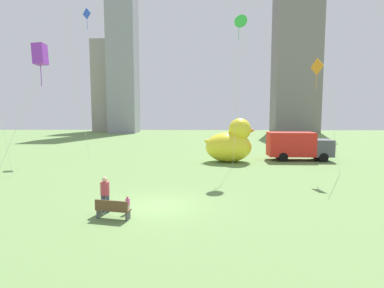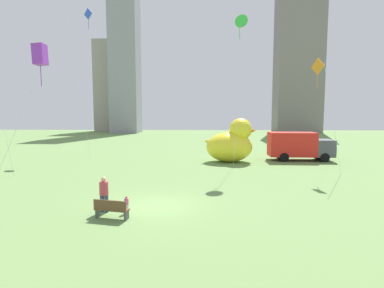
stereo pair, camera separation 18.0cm
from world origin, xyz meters
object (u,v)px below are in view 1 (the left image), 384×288
kite_orange (318,71)px  box_truck (298,146)px  kite_purple (40,55)px  park_bench (112,209)px  giant_inflatable_duck (230,143)px  kite_green (239,19)px  person_child (128,204)px  kite_blue (86,22)px  person_adult (105,193)px

kite_orange → box_truck: bearing=82.8°
kite_orange → kite_purple: (-17.75, -7.39, -0.13)m
kite_purple → box_truck: bearing=37.3°
park_bench → giant_inflatable_duck: size_ratio=0.32×
box_truck → kite_green: 13.75m
park_bench → box_truck: box_truck is taller
park_bench → person_child: park_bench is taller
park_bench → kite_purple: size_ratio=0.19×
box_truck → kite_orange: kite_orange is taller
park_bench → kite_green: size_ratio=0.12×
person_child → kite_blue: 26.77m
kite_purple → person_adult: bearing=-30.4°
kite_orange → giant_inflatable_duck: bearing=136.9°
park_bench → kite_blue: kite_blue is taller
kite_orange → kite_blue: bearing=153.9°
giant_inflatable_duck → kite_orange: size_ratio=0.58×
person_adult → kite_blue: (-8.09, 20.44, 13.93)m
person_child → kite_orange: kite_orange is taller
kite_blue → giant_inflatable_duck: bearing=-17.7°
giant_inflatable_duck → kite_green: kite_green is taller
person_adult → kite_green: bearing=57.3°
person_child → box_truck: size_ratio=0.13×
giant_inflatable_duck → box_truck: size_ratio=0.82×
park_bench → person_adult: bearing=123.0°
park_bench → box_truck: bearing=51.6°
box_truck → kite_purple: size_ratio=0.74×
person_adult → kite_purple: size_ratio=0.20×
park_bench → giant_inflatable_duck: 17.88m
person_adult → kite_purple: 8.41m
giant_inflatable_duck → kite_orange: (6.05, -5.66, 6.21)m
person_adult → kite_purple: bearing=149.6°
kite_green → person_adult: bearing=-122.7°
kite_blue → kite_purple: 19.76m
park_bench → kite_green: (7.24, 13.18, 12.17)m
person_child → person_adult: bearing=172.7°
person_child → kite_purple: kite_purple is taller
kite_green → person_child: bearing=-118.6°
kite_blue → person_adult: bearing=-68.4°
giant_inflatable_duck → kite_green: (0.25, -3.23, 10.82)m
person_adult → kite_orange: size_ratio=0.19×
person_adult → person_child: size_ratio=2.06×
park_bench → giant_inflatable_duck: giant_inflatable_duck is taller
giant_inflatable_duck → park_bench: bearing=-113.1°
box_truck → kite_blue: (-22.61, 3.84, 13.44)m
box_truck → person_child: bearing=-128.7°
box_truck → kite_blue: 26.58m
person_adult → kite_purple: (-4.09, 2.40, 6.94)m
park_bench → box_truck: 22.42m
kite_blue → kite_green: (15.94, -8.22, -2.25)m
park_bench → kite_green: kite_green is taller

